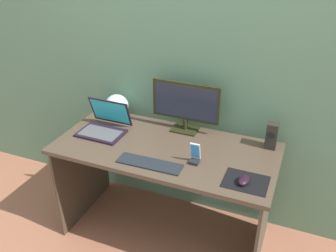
{
  "coord_description": "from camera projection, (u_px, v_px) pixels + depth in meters",
  "views": [
    {
      "loc": [
        0.79,
        -1.87,
        1.99
      ],
      "look_at": [
        0.03,
        -0.02,
        0.92
      ],
      "focal_mm": 38.93,
      "sensor_mm": 36.0,
      "label": 1
    }
  ],
  "objects": [
    {
      "name": "fishbowl",
      "position": [
        117.0,
        106.0,
        2.72
      ],
      "size": [
        0.18,
        0.18,
        0.18
      ],
      "primitive_type": "sphere",
      "color": "silver",
      "rests_on": "desk"
    },
    {
      "name": "laptop",
      "position": [
        104.0,
        126.0,
        2.54
      ],
      "size": [
        0.31,
        0.28,
        0.21
      ],
      "color": "black",
      "rests_on": "desk"
    },
    {
      "name": "monitor",
      "position": [
        186.0,
        105.0,
        2.48
      ],
      "size": [
        0.48,
        0.14,
        0.36
      ],
      "color": "black",
      "rests_on": "desk"
    },
    {
      "name": "mouse",
      "position": [
        244.0,
        180.0,
        2.02
      ],
      "size": [
        0.07,
        0.1,
        0.04
      ],
      "primitive_type": "ellipsoid",
      "rotation": [
        0.0,
        0.0,
        -0.08
      ],
      "color": "black",
      "rests_on": "mousepad"
    },
    {
      "name": "ground_plane",
      "position": [
        166.0,
        232.0,
        2.73
      ],
      "size": [
        8.0,
        8.0,
        0.0
      ],
      "primitive_type": "plane",
      "color": "#925841"
    },
    {
      "name": "phone_in_dock",
      "position": [
        195.0,
        156.0,
        2.19
      ],
      "size": [
        0.06,
        0.06,
        0.14
      ],
      "color": "black",
      "rests_on": "desk"
    },
    {
      "name": "keyboard_external",
      "position": [
        150.0,
        164.0,
        2.2
      ],
      "size": [
        0.4,
        0.12,
        0.01
      ],
      "primitive_type": "cube",
      "rotation": [
        0.0,
        0.0,
        0.03
      ],
      "color": "black",
      "rests_on": "desk"
    },
    {
      "name": "wall_back",
      "position": [
        189.0,
        54.0,
        2.47
      ],
      "size": [
        6.0,
        0.04,
        2.5
      ],
      "primitive_type": "cube",
      "color": "#54795F",
      "rests_on": "ground_plane"
    },
    {
      "name": "mousepad",
      "position": [
        246.0,
        182.0,
        2.04
      ],
      "size": [
        0.25,
        0.2,
        0.0
      ],
      "primitive_type": "cube",
      "color": "black",
      "rests_on": "desk"
    },
    {
      "name": "speaker_right",
      "position": [
        272.0,
        136.0,
        2.33
      ],
      "size": [
        0.07,
        0.08,
        0.18
      ],
      "color": "black",
      "rests_on": "desk"
    },
    {
      "name": "desk",
      "position": [
        165.0,
        166.0,
        2.45
      ],
      "size": [
        1.45,
        0.69,
        0.75
      ],
      "color": "#48382C",
      "rests_on": "ground_plane"
    }
  ]
}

